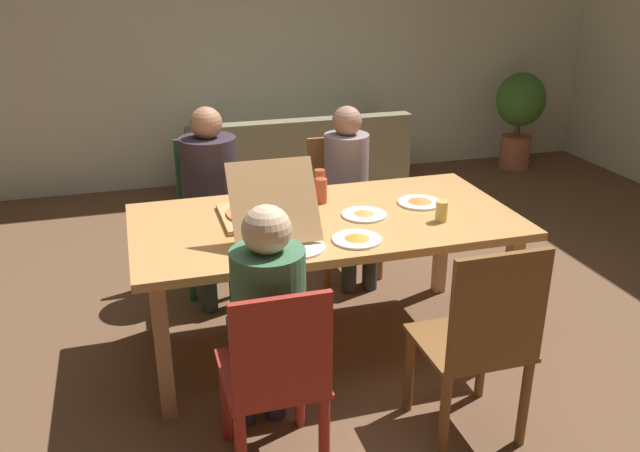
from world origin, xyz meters
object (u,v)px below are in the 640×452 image
(chair_3, at_px, (481,341))
(plate_2, at_px, (420,202))
(chair_1, at_px, (342,202))
(drinking_glass_0, at_px, (320,182))
(plate_0, at_px, (364,214))
(pizza_box_0, at_px, (264,212))
(person_0, at_px, (211,188))
(person_2, at_px, (266,316))
(chair_2, at_px, (276,380))
(dining_table, at_px, (325,231))
(plate_1, at_px, (298,247))
(chair_0, at_px, (210,211))
(person_1, at_px, (349,182))
(drinking_glass_2, at_px, (321,191))
(plate_3, at_px, (357,239))
(drinking_glass_1, at_px, (442,211))
(couch, at_px, (297,164))
(potted_plant, at_px, (520,110))

(chair_3, height_order, plate_2, chair_3)
(chair_1, xyz_separation_m, plate_2, (0.16, -0.89, 0.30))
(drinking_glass_0, bearing_deg, plate_0, -72.97)
(chair_3, bearing_deg, pizza_box_0, 126.12)
(person_0, xyz_separation_m, person_2, (0.00, -1.62, -0.02))
(person_2, distance_m, plate_0, 1.03)
(chair_2, xyz_separation_m, plate_2, (1.05, 0.99, 0.30))
(dining_table, relative_size, plate_1, 7.75)
(person_2, relative_size, plate_0, 4.94)
(chair_0, bearing_deg, plate_0, -55.62)
(person_1, bearing_deg, person_0, 177.00)
(pizza_box_0, bearing_deg, drinking_glass_2, 27.16)
(plate_0, xyz_separation_m, drinking_glass_0, (-0.13, 0.41, 0.06))
(chair_3, bearing_deg, plate_3, 118.99)
(person_2, xyz_separation_m, drinking_glass_0, (0.57, 1.16, 0.15))
(pizza_box_0, xyz_separation_m, drinking_glass_0, (0.40, 0.34, 0.02))
(plate_3, bearing_deg, plate_0, 63.98)
(drinking_glass_2, bearing_deg, chair_2, -114.76)
(chair_0, xyz_separation_m, chair_1, (0.89, -0.04, -0.02))
(drinking_glass_1, relative_size, drinking_glass_2, 0.77)
(couch, distance_m, potted_plant, 2.39)
(drinking_glass_0, bearing_deg, person_0, 140.79)
(person_0, relative_size, person_1, 1.03)
(chair_0, height_order, couch, chair_0)
(drinking_glass_2, bearing_deg, drinking_glass_1, -40.45)
(plate_1, bearing_deg, chair_3, -43.71)
(person_2, bearing_deg, plate_1, 60.37)
(chair_2, height_order, plate_0, chair_2)
(plate_2, height_order, drinking_glass_0, drinking_glass_0)
(chair_0, distance_m, couch, 1.87)
(plate_0, height_order, drinking_glass_1, drinking_glass_1)
(chair_1, xyz_separation_m, drinking_glass_2, (-0.36, -0.72, 0.36))
(drinking_glass_0, xyz_separation_m, drinking_glass_2, (-0.04, -0.15, -0.00))
(chair_1, distance_m, chair_2, 2.08)
(dining_table, xyz_separation_m, plate_1, (-0.24, -0.34, 0.08))
(plate_3, bearing_deg, person_1, 72.89)
(drinking_glass_0, height_order, potted_plant, potted_plant)
(plate_2, height_order, couch, plate_2)
(pizza_box_0, relative_size, plate_0, 2.71)
(plate_0, bearing_deg, plate_3, -116.02)
(person_1, height_order, drinking_glass_2, person_1)
(person_1, height_order, chair_2, person_1)
(person_0, bearing_deg, drinking_glass_0, -39.21)
(chair_1, height_order, plate_2, chair_1)
(person_0, distance_m, potted_plant, 3.84)
(couch, relative_size, potted_plant, 1.98)
(chair_3, bearing_deg, drinking_glass_0, 103.65)
(drinking_glass_0, relative_size, couch, 0.07)
(chair_2, bearing_deg, person_1, 62.61)
(couch, bearing_deg, person_1, -93.36)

